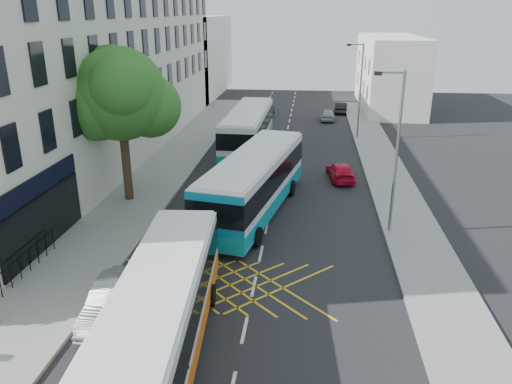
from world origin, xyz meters
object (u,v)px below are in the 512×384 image
(red_hatchback, at_px, (341,171))
(distant_car_grey, at_px, (263,110))
(lamp_far, at_px, (359,86))
(distant_car_silver, at_px, (328,115))
(bus_far, at_px, (248,130))
(lamp_near, at_px, (395,145))
(street_tree, at_px, (120,95))
(bus_near, at_px, (162,313))
(distant_car_dark, at_px, (341,108))
(bus_mid, at_px, (254,183))
(parked_car_silver, at_px, (114,300))
(motorbike, at_px, (179,379))

(red_hatchback, height_order, distant_car_grey, distant_car_grey)
(lamp_far, relative_size, distant_car_silver, 2.27)
(bus_far, bearing_deg, distant_car_silver, 63.45)
(lamp_near, bearing_deg, red_hatchback, 103.04)
(distant_car_silver, bearing_deg, red_hatchback, 93.22)
(lamp_far, height_order, bus_far, lamp_far)
(street_tree, bearing_deg, bus_far, 64.23)
(bus_near, relative_size, bus_far, 0.90)
(distant_car_grey, xyz_separation_m, distant_car_dark, (8.47, 2.79, -0.06))
(red_hatchback, xyz_separation_m, distant_car_grey, (-7.22, 20.62, 0.10))
(distant_car_grey, bearing_deg, distant_car_silver, -10.53)
(bus_mid, distance_m, parked_car_silver, 11.36)
(bus_mid, distance_m, motorbike, 14.72)
(street_tree, height_order, motorbike, street_tree)
(lamp_far, relative_size, bus_far, 0.66)
(distant_car_grey, height_order, distant_car_silver, distant_car_grey)
(bus_near, distance_m, parked_car_silver, 3.25)
(street_tree, bearing_deg, distant_car_silver, 63.26)
(motorbike, distance_m, distant_car_grey, 41.83)
(bus_mid, height_order, parked_car_silver, bus_mid)
(lamp_near, distance_m, bus_far, 17.55)
(street_tree, xyz_separation_m, bus_mid, (7.64, -1.03, -4.50))
(red_hatchback, height_order, distant_car_silver, distant_car_silver)
(red_hatchback, relative_size, distant_car_dark, 1.07)
(parked_car_silver, height_order, distant_car_dark, parked_car_silver)
(street_tree, bearing_deg, lamp_far, 49.19)
(lamp_far, relative_size, bus_mid, 0.65)
(red_hatchback, bearing_deg, distant_car_silver, -95.88)
(distant_car_silver, bearing_deg, lamp_near, 96.96)
(street_tree, distance_m, lamp_near, 15.10)
(bus_mid, bearing_deg, red_hatchback, 62.52)
(bus_mid, bearing_deg, motorbike, -81.23)
(lamp_near, distance_m, parked_car_silver, 14.59)
(bus_mid, xyz_separation_m, distant_car_grey, (-2.10, 27.12, -1.14))
(bus_near, relative_size, bus_mid, 0.88)
(bus_near, height_order, red_hatchback, bus_near)
(street_tree, xyz_separation_m, bus_near, (6.04, -13.55, -4.71))
(red_hatchback, relative_size, distant_car_silver, 1.08)
(street_tree, xyz_separation_m, distant_car_dark, (14.01, 28.88, -5.70))
(motorbike, relative_size, distant_car_silver, 0.62)
(street_tree, relative_size, lamp_far, 1.10)
(bus_far, height_order, distant_car_silver, bus_far)
(street_tree, height_order, distant_car_grey, street_tree)
(parked_car_silver, xyz_separation_m, red_hatchback, (9.14, 17.06, -0.13))
(distant_car_silver, bearing_deg, distant_car_grey, -9.61)
(lamp_near, xyz_separation_m, bus_far, (-8.99, 14.81, -2.83))
(red_hatchback, bearing_deg, motorbike, 68.27)
(bus_near, distance_m, distant_car_silver, 38.73)
(lamp_far, distance_m, bus_mid, 19.60)
(distant_car_grey, bearing_deg, parked_car_silver, -91.62)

